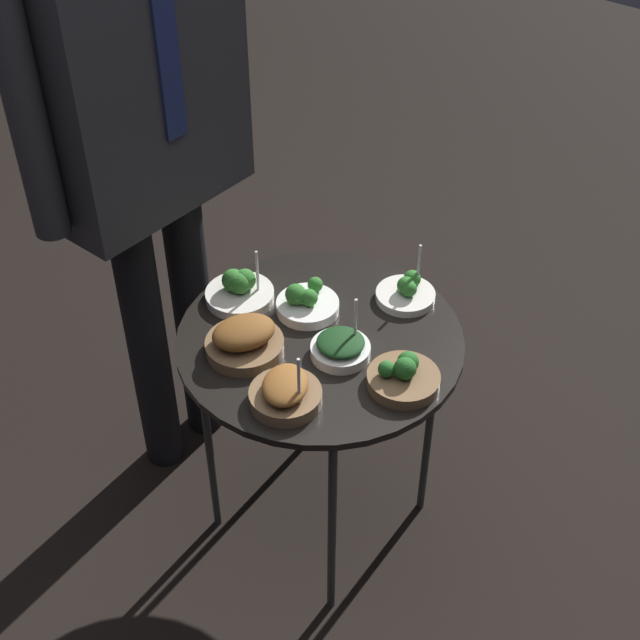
{
  "coord_description": "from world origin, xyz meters",
  "views": [
    {
      "loc": [
        -1.17,
        -0.96,
        1.99
      ],
      "look_at": [
        0.0,
        0.0,
        0.7
      ],
      "focal_mm": 50.0,
      "sensor_mm": 36.0,
      "label": 1
    }
  ],
  "objects_px": {
    "bowl_roast_mid_left": "(285,392)",
    "bowl_broccoli_mid_right": "(306,302)",
    "bowl_broccoli_front_left": "(403,376)",
    "bowl_broccoli_front_center": "(407,292)",
    "bowl_broccoli_front_right": "(240,289)",
    "waiter_figure": "(139,107)",
    "bowl_roast_near_rim": "(244,340)",
    "bowl_spinach_back_right": "(341,347)",
    "serving_cart": "(320,352)"
  },
  "relations": [
    {
      "from": "bowl_broccoli_front_right",
      "to": "waiter_figure",
      "type": "distance_m",
      "value": 0.47
    },
    {
      "from": "bowl_broccoli_mid_right",
      "to": "bowl_roast_near_rim",
      "type": "bearing_deg",
      "value": 175.75
    },
    {
      "from": "bowl_broccoli_front_right",
      "to": "bowl_roast_mid_left",
      "type": "bearing_deg",
      "value": -121.6
    },
    {
      "from": "bowl_broccoli_front_left",
      "to": "bowl_roast_mid_left",
      "type": "distance_m",
      "value": 0.25
    },
    {
      "from": "bowl_roast_near_rim",
      "to": "bowl_spinach_back_right",
      "type": "height_order",
      "value": "bowl_spinach_back_right"
    },
    {
      "from": "bowl_roast_mid_left",
      "to": "bowl_broccoli_mid_right",
      "type": "bearing_deg",
      "value": 31.8
    },
    {
      "from": "bowl_roast_near_rim",
      "to": "bowl_broccoli_front_left",
      "type": "relative_size",
      "value": 1.12
    },
    {
      "from": "bowl_broccoli_front_center",
      "to": "bowl_broccoli_front_right",
      "type": "distance_m",
      "value": 0.4
    },
    {
      "from": "bowl_spinach_back_right",
      "to": "waiter_figure",
      "type": "relative_size",
      "value": 0.08
    },
    {
      "from": "bowl_broccoli_mid_right",
      "to": "waiter_figure",
      "type": "relative_size",
      "value": 0.09
    },
    {
      "from": "bowl_broccoli_front_center",
      "to": "bowl_broccoli_mid_right",
      "type": "bearing_deg",
      "value": 139.87
    },
    {
      "from": "serving_cart",
      "to": "bowl_roast_near_rim",
      "type": "relative_size",
      "value": 3.73
    },
    {
      "from": "bowl_broccoli_front_center",
      "to": "waiter_figure",
      "type": "height_order",
      "value": "waiter_figure"
    },
    {
      "from": "bowl_broccoli_front_left",
      "to": "bowl_spinach_back_right",
      "type": "distance_m",
      "value": 0.16
    },
    {
      "from": "bowl_broccoli_front_center",
      "to": "waiter_figure",
      "type": "relative_size",
      "value": 0.08
    },
    {
      "from": "bowl_broccoli_front_center",
      "to": "bowl_broccoli_front_right",
      "type": "xyz_separation_m",
      "value": [
        -0.25,
        0.31,
        0.01
      ]
    },
    {
      "from": "serving_cart",
      "to": "bowl_spinach_back_right",
      "type": "height_order",
      "value": "bowl_spinach_back_right"
    },
    {
      "from": "bowl_broccoli_front_center",
      "to": "bowl_broccoli_front_left",
      "type": "bearing_deg",
      "value": -146.38
    },
    {
      "from": "bowl_roast_mid_left",
      "to": "bowl_spinach_back_right",
      "type": "bearing_deg",
      "value": 0.68
    },
    {
      "from": "bowl_roast_mid_left",
      "to": "bowl_spinach_back_right",
      "type": "distance_m",
      "value": 0.19
    },
    {
      "from": "bowl_broccoli_mid_right",
      "to": "bowl_broccoli_front_center",
      "type": "height_order",
      "value": "bowl_broccoli_front_center"
    },
    {
      "from": "waiter_figure",
      "to": "bowl_roast_near_rim",
      "type": "bearing_deg",
      "value": -105.55
    },
    {
      "from": "bowl_roast_near_rim",
      "to": "waiter_figure",
      "type": "relative_size",
      "value": 0.1
    },
    {
      "from": "bowl_broccoli_mid_right",
      "to": "bowl_roast_near_rim",
      "type": "height_order",
      "value": "bowl_roast_near_rim"
    },
    {
      "from": "serving_cart",
      "to": "bowl_roast_mid_left",
      "type": "bearing_deg",
      "value": -159.75
    },
    {
      "from": "bowl_broccoli_mid_right",
      "to": "bowl_broccoli_front_right",
      "type": "relative_size",
      "value": 0.9
    },
    {
      "from": "bowl_broccoli_mid_right",
      "to": "bowl_broccoli_front_left",
      "type": "height_order",
      "value": "same"
    },
    {
      "from": "bowl_roast_near_rim",
      "to": "bowl_broccoli_front_center",
      "type": "height_order",
      "value": "bowl_broccoli_front_center"
    },
    {
      "from": "serving_cart",
      "to": "waiter_figure",
      "type": "distance_m",
      "value": 0.68
    },
    {
      "from": "waiter_figure",
      "to": "bowl_broccoli_front_center",
      "type": "bearing_deg",
      "value": -64.04
    },
    {
      "from": "serving_cart",
      "to": "bowl_roast_near_rim",
      "type": "bearing_deg",
      "value": 145.44
    },
    {
      "from": "bowl_broccoli_front_right",
      "to": "waiter_figure",
      "type": "relative_size",
      "value": 0.1
    },
    {
      "from": "bowl_roast_mid_left",
      "to": "bowl_broccoli_front_right",
      "type": "relative_size",
      "value": 0.96
    },
    {
      "from": "bowl_roast_near_rim",
      "to": "bowl_broccoli_mid_right",
      "type": "bearing_deg",
      "value": -4.25
    },
    {
      "from": "bowl_broccoli_front_left",
      "to": "bowl_broccoli_front_center",
      "type": "xyz_separation_m",
      "value": [
        0.24,
        0.16,
        -0.0
      ]
    },
    {
      "from": "bowl_roast_mid_left",
      "to": "waiter_figure",
      "type": "relative_size",
      "value": 0.09
    },
    {
      "from": "bowl_broccoli_front_center",
      "to": "bowl_broccoli_front_right",
      "type": "bearing_deg",
      "value": 129.45
    },
    {
      "from": "bowl_roast_near_rim",
      "to": "waiter_figure",
      "type": "bearing_deg",
      "value": 74.45
    },
    {
      "from": "bowl_broccoli_front_left",
      "to": "bowl_broccoli_front_right",
      "type": "height_order",
      "value": "bowl_broccoli_front_right"
    },
    {
      "from": "bowl_spinach_back_right",
      "to": "serving_cart",
      "type": "bearing_deg",
      "value": 76.21
    },
    {
      "from": "bowl_broccoli_mid_right",
      "to": "bowl_broccoli_front_center",
      "type": "xyz_separation_m",
      "value": [
        0.19,
        -0.16,
        -0.0
      ]
    },
    {
      "from": "serving_cart",
      "to": "bowl_broccoli_front_right",
      "type": "distance_m",
      "value": 0.25
    },
    {
      "from": "bowl_broccoli_mid_right",
      "to": "bowl_roast_near_rim",
      "type": "xyz_separation_m",
      "value": [
        -0.2,
        0.01,
        0.01
      ]
    },
    {
      "from": "bowl_roast_mid_left",
      "to": "bowl_broccoli_front_right",
      "type": "distance_m",
      "value": 0.37
    },
    {
      "from": "serving_cart",
      "to": "bowl_broccoli_mid_right",
      "type": "xyz_separation_m",
      "value": [
        0.05,
        0.08,
        0.07
      ]
    },
    {
      "from": "bowl_spinach_back_right",
      "to": "waiter_figure",
      "type": "bearing_deg",
      "value": 91.73
    },
    {
      "from": "serving_cart",
      "to": "bowl_roast_mid_left",
      "type": "xyz_separation_m",
      "value": [
        -0.21,
        -0.08,
        0.08
      ]
    },
    {
      "from": "serving_cart",
      "to": "bowl_spinach_back_right",
      "type": "relative_size",
      "value": 4.57
    },
    {
      "from": "bowl_broccoli_mid_right",
      "to": "waiter_figure",
      "type": "distance_m",
      "value": 0.58
    },
    {
      "from": "bowl_broccoli_front_left",
      "to": "bowl_spinach_back_right",
      "type": "relative_size",
      "value": 1.1
    }
  ]
}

